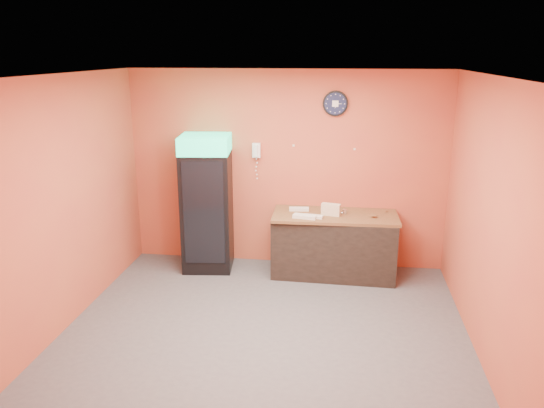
# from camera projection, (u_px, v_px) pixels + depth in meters

# --- Properties ---
(floor) EXTENTS (4.50, 4.50, 0.00)m
(floor) POSITION_uv_depth(u_px,v_px,m) (266.00, 327.00, 6.04)
(floor) COLOR #47474C
(floor) RESTS_ON ground
(back_wall) EXTENTS (4.50, 0.02, 2.80)m
(back_wall) POSITION_uv_depth(u_px,v_px,m) (286.00, 170.00, 7.55)
(back_wall) COLOR #C25A36
(back_wall) RESTS_ON floor
(left_wall) EXTENTS (0.02, 4.00, 2.80)m
(left_wall) POSITION_uv_depth(u_px,v_px,m) (68.00, 202.00, 5.94)
(left_wall) COLOR #C25A36
(left_wall) RESTS_ON floor
(right_wall) EXTENTS (0.02, 4.00, 2.80)m
(right_wall) POSITION_uv_depth(u_px,v_px,m) (486.00, 218.00, 5.36)
(right_wall) COLOR #C25A36
(right_wall) RESTS_ON floor
(ceiling) EXTENTS (4.50, 4.00, 0.02)m
(ceiling) POSITION_uv_depth(u_px,v_px,m) (265.00, 75.00, 5.26)
(ceiling) COLOR white
(ceiling) RESTS_ON back_wall
(beverage_cooler) EXTENTS (0.74, 0.75, 1.92)m
(beverage_cooler) POSITION_uv_depth(u_px,v_px,m) (206.00, 205.00, 7.45)
(beverage_cooler) COLOR black
(beverage_cooler) RESTS_ON floor
(prep_counter) EXTENTS (1.70, 0.79, 0.84)m
(prep_counter) POSITION_uv_depth(u_px,v_px,m) (334.00, 246.00, 7.38)
(prep_counter) COLOR black
(prep_counter) RESTS_ON floor
(wall_clock) EXTENTS (0.34, 0.06, 0.34)m
(wall_clock) POSITION_uv_depth(u_px,v_px,m) (335.00, 103.00, 7.17)
(wall_clock) COLOR black
(wall_clock) RESTS_ON back_wall
(wall_phone) EXTENTS (0.11, 0.10, 0.21)m
(wall_phone) POSITION_uv_depth(u_px,v_px,m) (256.00, 150.00, 7.48)
(wall_phone) COLOR white
(wall_phone) RESTS_ON back_wall
(butcher_paper) EXTENTS (1.72, 0.82, 0.04)m
(butcher_paper) POSITION_uv_depth(u_px,v_px,m) (335.00, 216.00, 7.25)
(butcher_paper) COLOR brown
(butcher_paper) RESTS_ON prep_counter
(sub_roll_stack) EXTENTS (0.27, 0.14, 0.16)m
(sub_roll_stack) POSITION_uv_depth(u_px,v_px,m) (331.00, 210.00, 7.18)
(sub_roll_stack) COLOR beige
(sub_roll_stack) RESTS_ON butcher_paper
(wrapped_sandwich_left) EXTENTS (0.33, 0.18, 0.04)m
(wrapped_sandwich_left) POSITION_uv_depth(u_px,v_px,m) (305.00, 216.00, 7.07)
(wrapped_sandwich_left) COLOR silver
(wrapped_sandwich_left) RESTS_ON butcher_paper
(wrapped_sandwich_mid) EXTENTS (0.26, 0.14, 0.04)m
(wrapped_sandwich_mid) POSITION_uv_depth(u_px,v_px,m) (314.00, 216.00, 7.09)
(wrapped_sandwich_mid) COLOR silver
(wrapped_sandwich_mid) RESTS_ON butcher_paper
(wrapped_sandwich_right) EXTENTS (0.28, 0.14, 0.04)m
(wrapped_sandwich_right) POSITION_uv_depth(u_px,v_px,m) (299.00, 209.00, 7.42)
(wrapped_sandwich_right) COLOR silver
(wrapped_sandwich_right) RESTS_ON butcher_paper
(kitchen_tool) EXTENTS (0.06, 0.06, 0.06)m
(kitchen_tool) POSITION_uv_depth(u_px,v_px,m) (345.00, 212.00, 7.26)
(kitchen_tool) COLOR silver
(kitchen_tool) RESTS_ON butcher_paper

